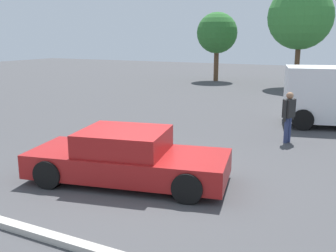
# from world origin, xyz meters

# --- Properties ---
(ground_plane) EXTENTS (80.00, 80.00, 0.00)m
(ground_plane) POSITION_xyz_m (0.00, 0.00, 0.00)
(ground_plane) COLOR #424244
(sedan_foreground) EXTENTS (4.80, 2.71, 1.21)m
(sedan_foreground) POSITION_xyz_m (-0.22, -0.06, 0.56)
(sedan_foreground) COLOR maroon
(sedan_foreground) RESTS_ON ground_plane
(dog) EXTENTS (0.60, 0.37, 0.42)m
(dog) POSITION_xyz_m (-2.11, 2.18, 0.27)
(dog) COLOR beige
(dog) RESTS_ON ground_plane
(pedestrian) EXTENTS (0.36, 0.54, 1.60)m
(pedestrian) POSITION_xyz_m (2.43, 5.09, 0.95)
(pedestrian) COLOR navy
(pedestrian) RESTS_ON ground_plane
(parking_curb) EXTENTS (7.31, 0.20, 0.12)m
(parking_curb) POSITION_xyz_m (0.00, -2.92, 0.06)
(parking_curb) COLOR #B7B2A8
(parking_curb) RESTS_ON ground_plane
(tree_back_left) EXTENTS (4.09, 4.09, 6.54)m
(tree_back_left) POSITION_xyz_m (0.37, 19.39, 4.48)
(tree_back_left) COLOR brown
(tree_back_left) RESTS_ON ground_plane
(tree_far_right) EXTENTS (3.00, 3.00, 5.06)m
(tree_far_right) POSITION_xyz_m (-5.71, 20.82, 3.53)
(tree_far_right) COLOR brown
(tree_far_right) RESTS_ON ground_plane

